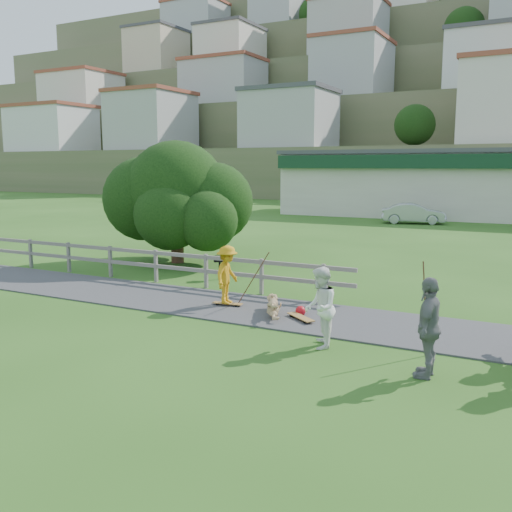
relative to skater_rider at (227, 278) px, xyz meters
The scene contains 17 objects.
ground 1.70m from the skater_rider, 84.71° to the right, with size 260.00×260.00×0.00m, color #275017.
path 0.80m from the skater_rider, ahead, with size 34.00×3.00×0.04m, color #393A3C.
fence 4.83m from the skater_rider, 157.94° to the left, with size 15.05×0.10×1.10m.
strip_mall 33.76m from the skater_rider, 82.95° to the left, with size 32.50×10.75×5.10m.
hillside 90.85m from the skater_rider, 89.91° to the left, with size 220.00×67.00×47.50m.
skater_rider is the anchor object (origin of this frame).
skater_fallen 1.71m from the skater_rider, 11.45° to the right, with size 1.63×0.39×0.60m, color tan.
spectator_a 4.20m from the skater_rider, 31.16° to the right, with size 0.86×0.67×1.76m, color white.
spectator_b 6.65m from the skater_rider, 25.57° to the right, with size 1.11×0.46×1.89m, color slate.
car_silver 25.82m from the skater_rider, 91.34° to the left, with size 1.47×4.21×1.39m, color #A2A5A9.
tree 7.86m from the skater_rider, 135.69° to the left, with size 6.49×6.49×4.03m, color black, non-canonical shape.
bbq 3.93m from the skater_rider, 124.46° to the left, with size 0.38×0.29×0.81m, color black, non-canonical shape.
longboard_rider 0.76m from the skater_rider, ahead, with size 0.85×0.21×0.09m, color olive, non-canonical shape.
longboard_fallen 2.55m from the skater_rider, 10.02° to the right, with size 1.00×0.24×0.11m, color olive, non-canonical shape.
helmet 2.30m from the skater_rider, ahead, with size 0.27×0.27×0.27m, color red.
pole_rider 0.73m from the skater_rider, 33.69° to the left, with size 0.03×0.03×1.85m, color #563322.
pole_spec_left 5.93m from the skater_rider, 16.25° to the right, with size 0.03×0.03×1.97m, color #563322.
Camera 1 is at (7.76, -11.83, 3.88)m, focal length 40.00 mm.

